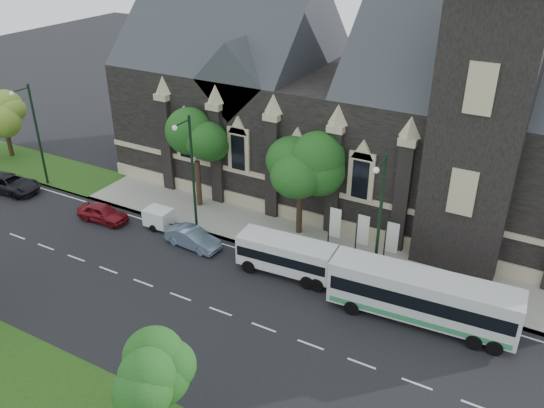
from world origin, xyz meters
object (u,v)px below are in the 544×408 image
Objects in this scene: box_trailer at (159,217)px; tree_walk_far at (5,111)px; tree_park_east at (154,372)px; tour_coach at (422,297)px; street_lamp_near at (379,215)px; banner_flag_center at (361,232)px; sedan at (193,238)px; car_far_black at (11,183)px; tree_walk_right at (305,161)px; banner_flag_left at (333,225)px; street_lamp_mid at (191,168)px; street_lamp_far at (35,130)px; tree_walk_left at (199,140)px; car_far_red at (103,213)px; shuttle_bus at (286,254)px; banner_flag_right at (389,240)px.

tree_walk_far is at bearing 168.32° from box_trailer.
tour_coach is (7.47, 14.29, -2.90)m from tree_park_east.
street_lamp_near is at bearing -4.66° from tree_walk_far.
banner_flag_center is 11.84m from sedan.
tour_coach is 35.30m from car_far_black.
tree_walk_right is 7.72m from street_lamp_near.
box_trailer is at bearing 172.78° from tour_coach.
street_lamp_near is at bearing -27.18° from banner_flag_left.
street_lamp_mid is 2.13× the size of sedan.
street_lamp_far is 2.25× the size of banner_flag_center.
tree_walk_left reaches higher than box_trailer.
street_lamp_mid is 16.00m from street_lamp_far.
banner_flag_left is 0.76× the size of car_far_black.
tree_walk_far is at bearing 150.16° from tree_park_east.
banner_flag_center is at bearing -87.62° from car_far_black.
sedan is (25.03, -4.98, -3.92)m from tree_walk_far.
tree_walk_far is 18.00m from car_far_red.
street_lamp_far is 10.20m from car_far_red.
car_far_red is (-8.28, -0.34, 0.01)m from sedan.
box_trailer is at bearing -161.40° from street_lamp_mid.
shuttle_bus reaches higher than car_far_black.
street_lamp_near and street_lamp_far have the same top height.
shuttle_bus is at bearing 172.82° from tour_coach.
box_trailer is (-16.68, -0.90, -4.25)m from street_lamp_near.
tour_coach is at bearing -7.21° from shuttle_bus.
tree_park_east is at bearing -32.10° from street_lamp_far.
street_lamp_near reaches higher than car_far_black.
sedan is (-9.08, -3.80, -1.69)m from banner_flag_left.
tree_walk_far is at bearing 178.14° from banner_flag_center.
box_trailer is (-14.97, -2.81, -1.52)m from banner_flag_center.
banner_flag_right is at bearing 0.00° from banner_flag_left.
banner_flag_left is at bearing -8.02° from tree_walk_left.
tour_coach is (17.65, -2.12, -3.39)m from street_lamp_mid.
tree_walk_far is 21.84m from box_trailer.
street_lamp_mid is at bearing -88.33° from car_far_black.
tree_walk_far is at bearing 158.50° from street_lamp_far.
tour_coach is at bearing -30.17° from street_lamp_near.
tour_coach reaches higher than sedan.
tree_walk_far reaches higher than tour_coach.
tree_walk_left is 6.70m from box_trailer.
street_lamp_near is (6.79, -3.62, -0.71)m from tree_walk_right.
tree_walk_left is 0.85× the size of street_lamp_near.
banner_flag_left reaches higher than tour_coach.
street_lamp_near reaches higher than tour_coach.
tree_walk_left is 14.67m from street_lamp_far.
street_lamp_near reaches higher than box_trailer.
tree_walk_left is (-11.97, 20.03, 1.12)m from tree_park_east.
tree_walk_right reaches higher than car_far_black.
tree_walk_left is 0.70× the size of tour_coach.
tree_walk_left is at bearing 120.87° from tree_park_east.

